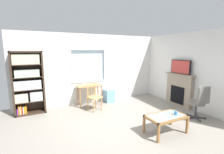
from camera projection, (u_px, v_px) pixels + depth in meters
name	position (u px, v px, depth m)	size (l,w,h in m)	color
ground	(121.00, 125.00, 4.36)	(6.57, 5.52, 0.02)	gray
wall_back_with_window	(92.00, 69.00, 6.15)	(5.57, 0.15, 2.62)	silver
wall_right	(194.00, 71.00, 5.40)	(0.12, 4.72, 2.62)	silver
bookshelf	(28.00, 82.00, 4.99)	(0.90, 0.38, 2.00)	#38281E
desk_under_window	(89.00, 89.00, 5.84)	(0.90, 0.44, 0.76)	#A37547
wooden_chair	(94.00, 97.00, 5.40)	(0.53, 0.52, 0.90)	tan
plastic_drawer_unit	(109.00, 96.00, 6.31)	(0.35, 0.40, 0.49)	#72ADDB
fireplace	(179.00, 90.00, 5.81)	(0.26, 1.15, 1.18)	gray
tv	(180.00, 67.00, 5.67)	(0.06, 0.80, 0.50)	black
office_chair	(199.00, 101.00, 4.64)	(0.57, 0.59, 1.00)	slate
coffee_table	(166.00, 118.00, 3.87)	(0.97, 0.55, 0.45)	#8C9E99
sippy_cup	(176.00, 113.00, 3.90)	(0.07, 0.07, 0.09)	#337FD6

